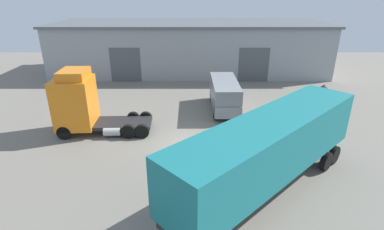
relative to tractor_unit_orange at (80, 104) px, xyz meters
The scene contains 7 objects.
ground_plane 7.68m from the tractor_unit_orange, 14.43° to the right, with size 60.00×60.00×0.00m, color slate.
warehouse_building 18.44m from the tractor_unit_orange, 67.13° to the left, with size 31.02×10.16×5.68m.
tractor_unit_orange is the anchor object (origin of this frame).
container_trailer_yellow 12.95m from the tractor_unit_orange, 31.48° to the right, with size 10.27×10.00×3.95m.
delivery_van_grey 10.86m from the tractor_unit_orange, 21.90° to the left, with size 2.05×5.72×2.41m.
gravel_pile 18.88m from the tractor_unit_orange, 14.54° to the left, with size 4.34×4.34×1.95m.
oil_drum 14.42m from the tractor_unit_orange, ahead, with size 0.58×0.58×0.88m.
Camera 1 is at (0.26, -16.91, 9.16)m, focal length 28.00 mm.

